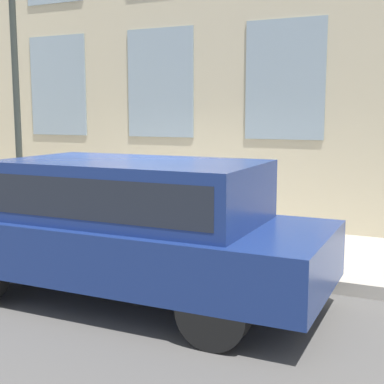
{
  "coord_description": "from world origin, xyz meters",
  "views": [
    {
      "loc": [
        -6.71,
        -3.83,
        2.29
      ],
      "look_at": [
        0.61,
        -0.43,
        1.1
      ],
      "focal_mm": 50.0,
      "sensor_mm": 36.0,
      "label": 1
    }
  ],
  "objects_px": {
    "fire_hydrant": "(164,227)",
    "parked_truck_navy_near": "(128,220)",
    "street_lamp": "(13,14)",
    "person": "(220,195)"
  },
  "relations": [
    {
      "from": "fire_hydrant",
      "to": "street_lamp",
      "type": "relative_size",
      "value": 0.11
    },
    {
      "from": "parked_truck_navy_near",
      "to": "street_lamp",
      "type": "xyz_separation_m",
      "value": [
        2.23,
        3.75,
        3.07
      ]
    },
    {
      "from": "fire_hydrant",
      "to": "parked_truck_navy_near",
      "type": "xyz_separation_m",
      "value": [
        -1.73,
        -0.42,
        0.46
      ]
    },
    {
      "from": "fire_hydrant",
      "to": "street_lamp",
      "type": "distance_m",
      "value": 4.87
    },
    {
      "from": "fire_hydrant",
      "to": "person",
      "type": "xyz_separation_m",
      "value": [
        0.29,
        -0.81,
        0.51
      ]
    },
    {
      "from": "fire_hydrant",
      "to": "parked_truck_navy_near",
      "type": "distance_m",
      "value": 1.83
    },
    {
      "from": "fire_hydrant",
      "to": "person",
      "type": "bearing_deg",
      "value": -70.49
    },
    {
      "from": "person",
      "to": "street_lamp",
      "type": "bearing_deg",
      "value": -139.11
    },
    {
      "from": "person",
      "to": "parked_truck_navy_near",
      "type": "distance_m",
      "value": 2.05
    },
    {
      "from": "person",
      "to": "parked_truck_navy_near",
      "type": "height_order",
      "value": "parked_truck_navy_near"
    }
  ]
}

